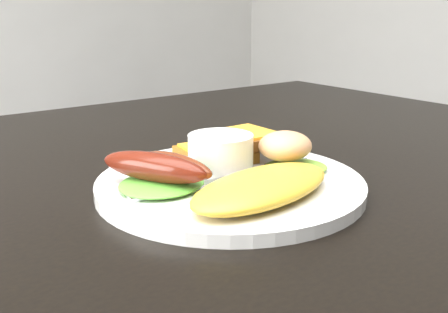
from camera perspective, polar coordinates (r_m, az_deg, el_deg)
dining_table at (r=0.61m, az=-6.08°, el=-2.72°), size 1.20×0.80×0.04m
person at (r=1.36m, az=-6.50°, el=4.33°), size 0.55×0.47×1.30m
plate at (r=0.51m, az=0.67°, el=-3.03°), size 0.26×0.26×0.01m
lettuce_left at (r=0.49m, az=-6.80°, el=-2.94°), size 0.10×0.10×0.01m
lettuce_right at (r=0.54m, az=7.77°, el=-1.15°), size 0.08×0.08×0.01m
omelette at (r=0.46m, az=4.19°, el=-3.31°), size 0.17×0.10×0.02m
sausage_a at (r=0.48m, az=-7.68°, el=-1.14°), size 0.07×0.11×0.03m
sausage_b at (r=0.49m, az=-5.21°, el=-0.94°), size 0.04×0.09×0.02m
ramekin at (r=0.53m, az=-0.37°, el=0.35°), size 0.08×0.08×0.04m
toast_a at (r=0.57m, az=-0.98°, el=0.23°), size 0.08×0.08×0.01m
toast_b at (r=0.58m, az=2.24°, el=1.92°), size 0.07×0.07×0.01m
potato_salad at (r=0.54m, az=6.67°, el=1.16°), size 0.06×0.06×0.03m
fork at (r=0.49m, az=-1.77°, el=-3.02°), size 0.16×0.03×0.00m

